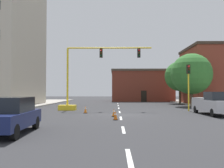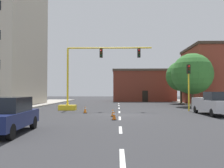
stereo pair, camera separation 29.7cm
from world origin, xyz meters
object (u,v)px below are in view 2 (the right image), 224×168
sedan_navy_near_left (6,115)px  traffic_signal_gantry (80,89)px  traffic_cone_roadside_a (114,116)px  traffic_cone_roadside_b (85,110)px  traffic_light_pole_right (189,77)px  traffic_cone_roadside_c (113,113)px  tree_right_far (181,76)px  pickup_truck_silver (214,104)px  tree_right_mid (192,74)px

sedan_navy_near_left → traffic_signal_gantry: bearing=85.4°
traffic_cone_roadside_a → traffic_cone_roadside_b: traffic_cone_roadside_b is taller
sedan_navy_near_left → traffic_cone_roadside_a: bearing=48.6°
sedan_navy_near_left → traffic_cone_roadside_a: size_ratio=7.19×
traffic_light_pole_right → traffic_cone_roadside_c: (-7.68, -5.64, -3.21)m
traffic_light_pole_right → tree_right_far: 15.91m
traffic_cone_roadside_c → traffic_signal_gantry: bearing=119.1°
traffic_cone_roadside_b → tree_right_far: bearing=53.1°
pickup_truck_silver → traffic_cone_roadside_a: pickup_truck_silver is taller
sedan_navy_near_left → traffic_cone_roadside_a: sedan_navy_near_left is taller
tree_right_mid → traffic_cone_roadside_a: size_ratio=11.17×
traffic_cone_roadside_a → traffic_cone_roadside_b: size_ratio=0.94×
sedan_navy_near_left → traffic_cone_roadside_b: sedan_navy_near_left is taller
pickup_truck_silver → traffic_cone_roadside_c: (-8.62, -1.48, -0.66)m
traffic_cone_roadside_b → traffic_cone_roadside_c: bearing=-49.3°
traffic_light_pole_right → traffic_cone_roadside_c: traffic_light_pole_right is taller
traffic_signal_gantry → tree_right_mid: 15.52m
pickup_truck_silver → traffic_cone_roadside_c: 8.77m
traffic_cone_roadside_a → traffic_cone_roadside_b: bearing=117.6°
traffic_signal_gantry → traffic_cone_roadside_a: (3.86, -8.96, -1.99)m
tree_right_far → traffic_cone_roadside_b: bearing=-126.9°
sedan_navy_near_left → traffic_cone_roadside_c: sedan_navy_near_left is taller
tree_right_far → traffic_cone_roadside_b: size_ratio=10.49×
pickup_truck_silver → traffic_cone_roadside_a: size_ratio=8.59×
traffic_light_pole_right → traffic_cone_roadside_a: size_ratio=7.54×
traffic_light_pole_right → pickup_truck_silver: traffic_light_pole_right is taller
traffic_light_pole_right → traffic_signal_gantry: bearing=174.7°
tree_right_mid → sedan_navy_near_left: 26.17m
traffic_signal_gantry → tree_right_far: 20.72m
tree_right_mid → sedan_navy_near_left: bearing=-125.9°
tree_right_mid → pickup_truck_silver: 12.14m
tree_right_mid → traffic_cone_roadside_c: bearing=-128.4°
traffic_cone_roadside_a → traffic_cone_roadside_c: (-0.13, 2.26, 0.00)m
traffic_cone_roadside_b → traffic_cone_roadside_c: size_ratio=1.05×
tree_right_mid → tree_right_far: bearing=85.7°
pickup_truck_silver → traffic_light_pole_right: bearing=102.7°
traffic_cone_roadside_c → pickup_truck_silver: bearing=9.8°
tree_right_far → traffic_cone_roadside_a: (-10.79, -23.44, -4.26)m
traffic_signal_gantry → traffic_light_pole_right: 11.53m
tree_right_mid → traffic_cone_roadside_b: size_ratio=10.54×
tree_right_far → sedan_navy_near_left: 33.40m
tree_right_mid → pickup_truck_silver: size_ratio=1.30×
sedan_navy_near_left → traffic_light_pole_right: bearing=47.2°
traffic_signal_gantry → pickup_truck_silver: traffic_signal_gantry is taller
tree_right_far → traffic_cone_roadside_a: bearing=-114.7°
traffic_signal_gantry → traffic_cone_roadside_b: 4.25m
tree_right_far → sedan_navy_near_left: bearing=-118.5°
traffic_cone_roadside_b → traffic_cone_roadside_a: bearing=-62.4°
tree_right_far → pickup_truck_silver: size_ratio=1.29×
pickup_truck_silver → sedan_navy_near_left: bearing=-145.0°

